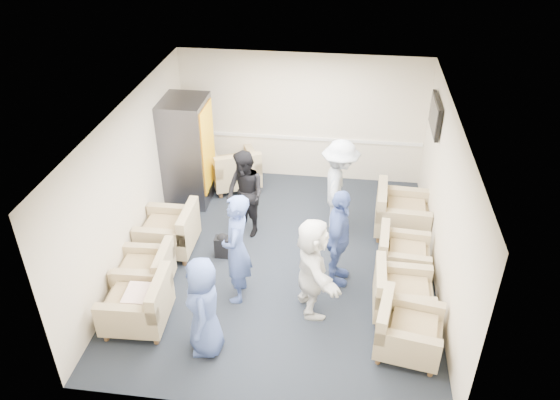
# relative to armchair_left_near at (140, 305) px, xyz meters

# --- Properties ---
(floor) EXTENTS (6.00, 6.00, 0.00)m
(floor) POSITION_rel_armchair_left_near_xyz_m (1.86, 1.74, -0.36)
(floor) COLOR black
(floor) RESTS_ON ground
(ceiling) EXTENTS (6.00, 6.00, 0.00)m
(ceiling) POSITION_rel_armchair_left_near_xyz_m (1.86, 1.74, 2.34)
(ceiling) COLOR silver
(ceiling) RESTS_ON back_wall
(back_wall) EXTENTS (5.00, 0.02, 2.70)m
(back_wall) POSITION_rel_armchair_left_near_xyz_m (1.86, 4.74, 0.99)
(back_wall) COLOR beige
(back_wall) RESTS_ON floor
(front_wall) EXTENTS (5.00, 0.02, 2.70)m
(front_wall) POSITION_rel_armchair_left_near_xyz_m (1.86, -1.26, 0.99)
(front_wall) COLOR beige
(front_wall) RESTS_ON floor
(left_wall) EXTENTS (0.02, 6.00, 2.70)m
(left_wall) POSITION_rel_armchair_left_near_xyz_m (-0.64, 1.74, 0.99)
(left_wall) COLOR beige
(left_wall) RESTS_ON floor
(right_wall) EXTENTS (0.02, 6.00, 2.70)m
(right_wall) POSITION_rel_armchair_left_near_xyz_m (4.36, 1.74, 0.99)
(right_wall) COLOR beige
(right_wall) RESTS_ON floor
(chair_rail) EXTENTS (4.98, 0.04, 0.06)m
(chair_rail) POSITION_rel_armchair_left_near_xyz_m (1.86, 4.72, 0.54)
(chair_rail) COLOR white
(chair_rail) RESTS_ON back_wall
(tv) EXTENTS (0.10, 1.00, 0.58)m
(tv) POSITION_rel_armchair_left_near_xyz_m (4.30, 3.54, 1.69)
(tv) COLOR black
(tv) RESTS_ON right_wall
(armchair_left_near) EXTENTS (0.94, 0.94, 0.72)m
(armchair_left_near) POSITION_rel_armchair_left_near_xyz_m (0.00, 0.00, 0.00)
(armchair_left_near) COLOR tan
(armchair_left_near) RESTS_ON floor
(armchair_left_mid) EXTENTS (0.86, 0.86, 0.65)m
(armchair_left_mid) POSITION_rel_armchair_left_near_xyz_m (-0.16, 0.76, -0.03)
(armchair_left_mid) COLOR tan
(armchair_left_mid) RESTS_ON floor
(armchair_left_far) EXTENTS (0.92, 0.92, 0.73)m
(armchair_left_far) POSITION_rel_armchair_left_near_xyz_m (-0.09, 1.80, 0.01)
(armchair_left_far) COLOR tan
(armchair_left_far) RESTS_ON floor
(armchair_right_near) EXTENTS (0.99, 0.99, 0.69)m
(armchair_right_near) POSITION_rel_armchair_left_near_xyz_m (3.76, -0.01, -0.01)
(armchair_right_near) COLOR tan
(armchair_right_near) RESTS_ON floor
(armchair_right_midnear) EXTENTS (0.87, 0.87, 0.69)m
(armchair_right_midnear) POSITION_rel_armchair_left_near_xyz_m (3.72, 0.72, -0.01)
(armchair_right_midnear) COLOR tan
(armchair_right_midnear) RESTS_ON floor
(armchair_right_midfar) EXTENTS (0.88, 0.88, 0.66)m
(armchair_right_midfar) POSITION_rel_armchair_left_near_xyz_m (3.79, 1.70, -0.03)
(armchair_right_midfar) COLOR tan
(armchair_right_midfar) RESTS_ON floor
(armchair_right_far) EXTENTS (1.00, 1.00, 0.76)m
(armchair_right_far) POSITION_rel_armchair_left_near_xyz_m (3.82, 2.88, 0.02)
(armchair_right_far) COLOR tan
(armchair_right_far) RESTS_ON floor
(armchair_corner) EXTENTS (1.25, 1.25, 0.76)m
(armchair_corner) POSITION_rel_armchair_left_near_xyz_m (0.57, 4.08, 0.02)
(armchair_corner) COLOR tan
(armchair_corner) RESTS_ON floor
(vending_machine) EXTENTS (0.85, 1.00, 2.10)m
(vending_machine) POSITION_rel_armchair_left_near_xyz_m (-0.23, 3.54, 0.70)
(vending_machine) COLOR #494950
(vending_machine) RESTS_ON floor
(backpack) EXTENTS (0.27, 0.20, 0.46)m
(backpack) POSITION_rel_armchair_left_near_xyz_m (0.82, 1.75, -0.12)
(backpack) COLOR black
(backpack) RESTS_ON floor
(pillow) EXTENTS (0.37, 0.48, 0.13)m
(pillow) POSITION_rel_armchair_left_near_xyz_m (-0.01, -0.00, 0.18)
(pillow) COLOR white
(pillow) RESTS_ON armchair_left_near
(person_front_left) EXTENTS (0.62, 0.82, 1.53)m
(person_front_left) POSITION_rel_armchair_left_near_xyz_m (1.06, -0.33, 0.41)
(person_front_left) COLOR #4259A0
(person_front_left) RESTS_ON floor
(person_mid_left) EXTENTS (0.47, 0.68, 1.81)m
(person_mid_left) POSITION_rel_armchair_left_near_xyz_m (1.28, 0.79, 0.55)
(person_mid_left) COLOR #4259A0
(person_mid_left) RESTS_ON floor
(person_back_left) EXTENTS (0.99, 0.98, 1.62)m
(person_back_left) POSITION_rel_armchair_left_near_xyz_m (1.09, 2.51, 0.45)
(person_back_left) COLOR black
(person_back_left) RESTS_ON floor
(person_back_right) EXTENTS (0.73, 1.20, 1.80)m
(person_back_right) POSITION_rel_armchair_left_near_xyz_m (2.73, 2.79, 0.54)
(person_back_right) COLOR silver
(person_back_right) RESTS_ON floor
(person_mid_right) EXTENTS (0.51, 1.02, 1.68)m
(person_mid_right) POSITION_rel_armchair_left_near_xyz_m (2.77, 1.36, 0.48)
(person_mid_right) COLOR #4259A0
(person_mid_right) RESTS_ON floor
(person_front_right) EXTENTS (0.92, 1.56, 1.61)m
(person_front_right) POSITION_rel_armchair_left_near_xyz_m (2.43, 0.64, 0.45)
(person_front_right) COLOR white
(person_front_right) RESTS_ON floor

